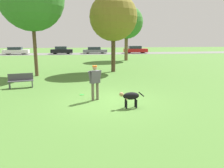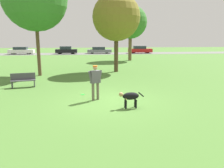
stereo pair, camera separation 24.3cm
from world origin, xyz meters
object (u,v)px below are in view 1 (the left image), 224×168
dog (130,97)px  tree_far_right (126,22)px  person (95,80)px  park_bench (21,80)px  parked_car_red (135,50)px  frisbee (82,95)px  parked_car_black (62,50)px  parked_car_white (16,51)px  tree_mid_center (113,17)px  parked_car_grey (95,50)px

dog → tree_far_right: bearing=-104.2°
person → park_bench: person is taller
dog → parked_car_red: parked_car_red is taller
person → frisbee: 1.57m
parked_car_black → person: bearing=-81.8°
frisbee → person: bearing=-59.8°
dog → parked_car_white: 36.22m
tree_mid_center → frisbee: bearing=-110.3°
dog → tree_far_right: 20.72m
parked_car_white → parked_car_grey: 14.35m
dog → parked_car_black: (-5.23, 33.42, 0.20)m
parked_car_grey → tree_far_right: bearing=-76.0°
parked_car_black → parked_car_grey: size_ratio=0.86×
park_bench → parked_car_black: bearing=78.5°
dog → frisbee: size_ratio=4.94×
tree_mid_center → parked_car_red: tree_mid_center is taller
tree_mid_center → parked_car_grey: bearing=89.8°
frisbee → tree_far_right: bearing=70.7°
tree_far_right → dog: bearing=-101.7°
dog → parked_car_black: parked_car_black is taller
parked_car_white → park_bench: size_ratio=3.08×
parked_car_red → parked_car_black: bearing=-177.3°
parked_car_black → parked_car_red: bearing=1.7°
parked_car_red → park_bench: size_ratio=3.19×
parked_car_black → parked_car_grey: parked_car_black is taller
parked_car_black → parked_car_red: size_ratio=0.86×
person → parked_car_grey: bearing=59.9°
dog → parked_car_white: size_ratio=0.24×
tree_mid_center → tree_far_right: bearing=71.5°
parked_car_red → park_bench: bearing=-114.3°
tree_mid_center → parked_car_white: 27.74m
dog → park_bench: park_bench is taller
person → parked_car_red: bearing=46.2°
parked_car_white → parked_car_red: size_ratio=0.97×
park_bench → parked_car_white: bearing=94.4°
parked_car_black → frisbee: bearing=-82.7°
frisbee → tree_far_right: 19.04m
person → dog: person is taller
frisbee → tree_mid_center: (2.86, 7.73, 4.60)m
parked_car_red → park_bench: (-14.46, -28.79, -0.24)m
tree_mid_center → parked_car_black: tree_mid_center is taller
tree_far_right → parked_car_red: (4.83, 13.67, -4.20)m
parked_car_black → tree_far_right: bearing=-54.2°
dog → park_bench: size_ratio=0.75×
frisbee → parked_car_red: (10.92, 31.04, 0.68)m
dog → frisbee: 3.20m
dog → tree_far_right: tree_far_right is taller
parked_car_grey → parked_car_red: bearing=-0.7°
dog → tree_mid_center: tree_mid_center is taller
person → parked_car_grey: 32.46m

